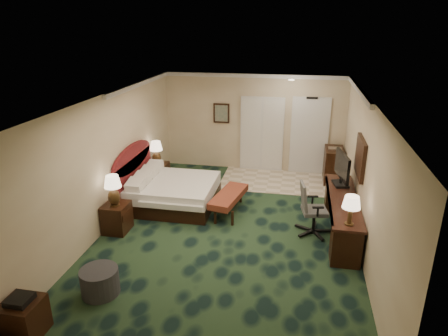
% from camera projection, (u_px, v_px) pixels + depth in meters
% --- Properties ---
extents(floor, '(5.00, 7.50, 0.00)m').
position_uv_depth(floor, '(229.00, 231.00, 8.13)').
color(floor, black).
rests_on(floor, ground).
extents(ceiling, '(5.00, 7.50, 0.00)m').
position_uv_depth(ceiling, '(230.00, 99.00, 7.19)').
color(ceiling, white).
rests_on(ceiling, wall_back).
extents(wall_back, '(5.00, 0.00, 2.70)m').
position_uv_depth(wall_back, '(253.00, 123.00, 11.12)').
color(wall_back, tan).
rests_on(wall_back, ground).
extents(wall_front, '(5.00, 0.00, 2.70)m').
position_uv_depth(wall_front, '(167.00, 291.00, 4.21)').
color(wall_front, tan).
rests_on(wall_front, ground).
extents(wall_left, '(0.00, 7.50, 2.70)m').
position_uv_depth(wall_left, '(109.00, 161.00, 8.11)').
color(wall_left, tan).
rests_on(wall_left, ground).
extents(wall_right, '(0.00, 7.50, 2.70)m').
position_uv_depth(wall_right, '(366.00, 178.00, 7.22)').
color(wall_right, tan).
rests_on(wall_right, ground).
extents(crown_molding, '(5.00, 7.50, 0.10)m').
position_uv_depth(crown_molding, '(230.00, 102.00, 7.21)').
color(crown_molding, silver).
rests_on(crown_molding, wall_back).
extents(tile_patch, '(3.20, 1.70, 0.01)m').
position_uv_depth(tile_patch, '(282.00, 181.00, 10.64)').
color(tile_patch, tan).
rests_on(tile_patch, ground).
extents(headboard, '(0.12, 2.00, 1.40)m').
position_uv_depth(headboard, '(134.00, 174.00, 9.24)').
color(headboard, '#52140D').
rests_on(headboard, ground).
extents(entry_door, '(1.02, 0.06, 2.18)m').
position_uv_depth(entry_door, '(309.00, 137.00, 10.92)').
color(entry_door, silver).
rests_on(entry_door, ground).
extents(closet_doors, '(1.20, 0.06, 2.10)m').
position_uv_depth(closet_doors, '(262.00, 134.00, 11.14)').
color(closet_doors, beige).
rests_on(closet_doors, ground).
extents(wall_art, '(0.45, 0.06, 0.55)m').
position_uv_depth(wall_art, '(221.00, 113.00, 11.15)').
color(wall_art, '#49695C').
rests_on(wall_art, wall_back).
extents(wall_mirror, '(0.05, 0.95, 0.75)m').
position_uv_depth(wall_mirror, '(360.00, 157.00, 7.71)').
color(wall_mirror, white).
rests_on(wall_mirror, wall_right).
extents(bed, '(1.86, 1.72, 0.59)m').
position_uv_depth(bed, '(174.00, 193.00, 9.20)').
color(bed, white).
rests_on(bed, ground).
extents(nightstand_near, '(0.47, 0.54, 0.59)m').
position_uv_depth(nightstand_near, '(117.00, 218.00, 8.06)').
color(nightstand_near, black).
rests_on(nightstand_near, ground).
extents(nightstand_far, '(0.43, 0.49, 0.54)m').
position_uv_depth(nightstand_far, '(159.00, 173.00, 10.47)').
color(nightstand_far, black).
rests_on(nightstand_far, ground).
extents(lamp_near, '(0.36, 0.36, 0.63)m').
position_uv_depth(lamp_near, '(113.00, 191.00, 7.81)').
color(lamp_near, black).
rests_on(lamp_near, nightstand_near).
extents(lamp_far, '(0.36, 0.36, 0.62)m').
position_uv_depth(lamp_far, '(156.00, 153.00, 10.22)').
color(lamp_far, black).
rests_on(lamp_far, nightstand_far).
extents(bed_bench, '(0.71, 1.42, 0.46)m').
position_uv_depth(bed_bench, '(229.00, 203.00, 8.86)').
color(bed_bench, brown).
rests_on(bed_bench, ground).
extents(ottoman, '(0.78, 0.78, 0.42)m').
position_uv_depth(ottoman, '(100.00, 282.00, 6.22)').
color(ottoman, '#26272B').
rests_on(ottoman, ground).
extents(side_table, '(0.50, 0.50, 0.53)m').
position_uv_depth(side_table, '(24.00, 318.00, 5.37)').
color(side_table, black).
rests_on(side_table, ground).
extents(desk, '(0.57, 2.63, 0.76)m').
position_uv_depth(desk, '(341.00, 216.00, 7.95)').
color(desk, black).
rests_on(desk, ground).
extents(tv, '(0.24, 0.90, 0.70)m').
position_uv_depth(tv, '(342.00, 169.00, 8.34)').
color(tv, black).
rests_on(tv, desk).
extents(desk_lamp, '(0.32, 0.32, 0.54)m').
position_uv_depth(desk_lamp, '(351.00, 210.00, 6.72)').
color(desk_lamp, black).
rests_on(desk_lamp, desk).
extents(desk_chair, '(0.72, 0.69, 1.08)m').
position_uv_depth(desk_chair, '(315.00, 209.00, 7.89)').
color(desk_chair, '#555555').
rests_on(desk_chair, ground).
extents(minibar, '(0.47, 0.85, 0.90)m').
position_uv_depth(minibar, '(333.00, 165.00, 10.53)').
color(minibar, black).
rests_on(minibar, ground).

